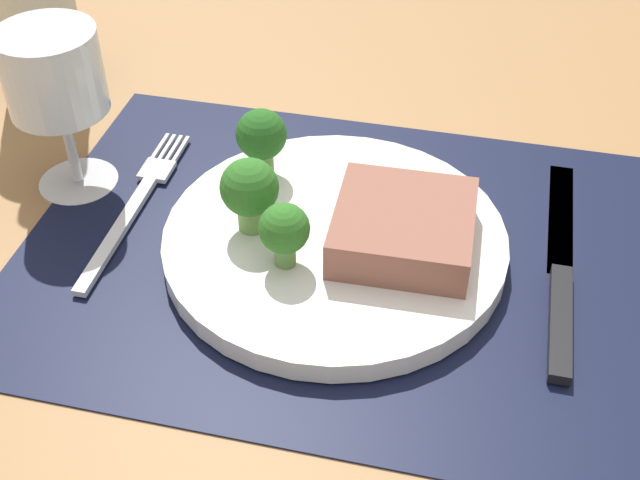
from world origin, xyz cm
name	(u,v)px	position (x,y,z in cm)	size (l,w,h in cm)	color
ground_plane	(334,268)	(0.00, 0.00, -1.50)	(140.00, 110.00, 3.00)	#996D42
placemat	(335,251)	(0.00, 0.00, 0.15)	(44.68, 33.81, 0.30)	black
plate	(335,241)	(0.00, 0.00, 1.10)	(24.33, 24.33, 1.60)	white
steak	(403,231)	(4.78, -0.38, 3.36)	(9.38, 9.39, 2.91)	#8C5647
broccoli_near_steak	(250,190)	(-5.86, -0.69, 5.24)	(4.09, 4.09, 5.62)	#6B994C
broccoli_back_left	(284,230)	(-2.61, -3.74, 4.77)	(3.43, 3.43, 4.76)	#5B8942
broccoli_near_fork	(261,137)	(-6.84, 5.65, 5.24)	(3.83, 3.83, 5.48)	#5B8942
fork	(135,204)	(-15.80, 1.42, 0.55)	(2.40, 19.20, 0.50)	silver
knife	(561,276)	(15.80, 0.53, 0.60)	(1.80, 23.00, 0.80)	black
wine_glass	(55,81)	(-21.54, 3.56, 9.22)	(7.27, 7.27, 13.10)	silver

